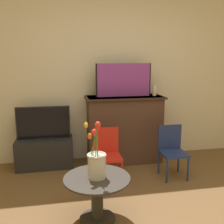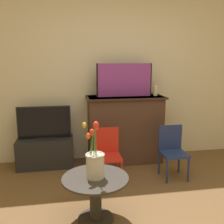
# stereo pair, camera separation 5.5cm
# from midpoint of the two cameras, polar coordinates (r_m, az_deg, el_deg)

# --- Properties ---
(wall_back) EXTENTS (8.00, 0.06, 2.70)m
(wall_back) POSITION_cam_midpoint_polar(r_m,az_deg,el_deg) (3.96, -0.51, 9.20)
(wall_back) COLOR beige
(wall_back) RESTS_ON ground
(fireplace_mantel) EXTENTS (1.12, 0.47, 0.98)m
(fireplace_mantel) POSITION_cam_midpoint_polar(r_m,az_deg,el_deg) (3.88, 2.26, -3.55)
(fireplace_mantel) COLOR #4C3328
(fireplace_mantel) RESTS_ON ground
(painting) EXTENTS (0.80, 0.03, 0.47)m
(painting) POSITION_cam_midpoint_polar(r_m,az_deg,el_deg) (3.76, 2.13, 6.98)
(painting) COLOR black
(painting) RESTS_ON fireplace_mantel
(mantel_candle) EXTENTS (0.06, 0.06, 0.14)m
(mantel_candle) POSITION_cam_midpoint_polar(r_m,az_deg,el_deg) (3.90, 8.83, 4.60)
(mantel_candle) COLOR silver
(mantel_candle) RESTS_ON fireplace_mantel
(tv_stand) EXTENTS (0.78, 0.39, 0.41)m
(tv_stand) POSITION_cam_midpoint_polar(r_m,az_deg,el_deg) (3.89, -14.79, -8.54)
(tv_stand) COLOR #232326
(tv_stand) RESTS_ON ground
(tv_monitor) EXTENTS (0.73, 0.12, 0.46)m
(tv_monitor) POSITION_cam_midpoint_polar(r_m,az_deg,el_deg) (3.77, -15.12, -2.41)
(tv_monitor) COLOR black
(tv_monitor) RESTS_ON tv_stand
(chair_red) EXTENTS (0.31, 0.31, 0.66)m
(chair_red) POSITION_cam_midpoint_polar(r_m,az_deg,el_deg) (3.30, -1.51, -8.63)
(chair_red) COLOR red
(chair_red) RESTS_ON ground
(chair_blue) EXTENTS (0.31, 0.31, 0.66)m
(chair_blue) POSITION_cam_midpoint_polar(r_m,az_deg,el_deg) (3.51, 12.46, -7.68)
(chair_blue) COLOR navy
(chair_blue) RESTS_ON ground
(side_table) EXTENTS (0.62, 0.62, 0.44)m
(side_table) POSITION_cam_midpoint_polar(r_m,az_deg,el_deg) (2.57, -3.90, -16.98)
(side_table) COLOR #332D28
(side_table) RESTS_ON ground
(vase_tulips) EXTENTS (0.20, 0.23, 0.55)m
(vase_tulips) POSITION_cam_midpoint_polar(r_m,az_deg,el_deg) (2.44, -4.03, -10.81)
(vase_tulips) COLOR beige
(vase_tulips) RESTS_ON side_table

